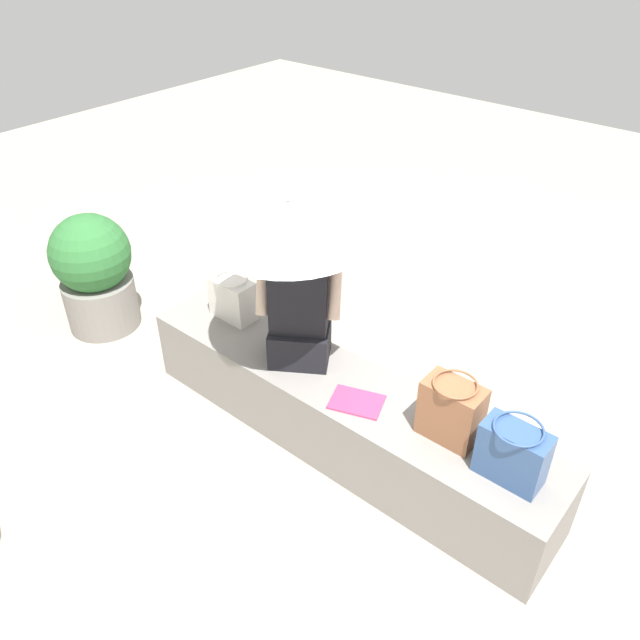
# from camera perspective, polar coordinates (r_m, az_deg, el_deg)

# --- Properties ---
(ground_plane) EXTENTS (14.00, 14.00, 0.00)m
(ground_plane) POSITION_cam_1_polar(r_m,az_deg,el_deg) (3.90, 1.74, -10.92)
(ground_plane) COLOR #9E9384
(stone_bench) EXTENTS (2.65, 0.51, 0.47)m
(stone_bench) POSITION_cam_1_polar(r_m,az_deg,el_deg) (3.73, 1.81, -8.39)
(stone_bench) COLOR gray
(stone_bench) RESTS_ON ground
(person_seated) EXTENTS (0.50, 0.42, 0.90)m
(person_seated) POSITION_cam_1_polar(r_m,az_deg,el_deg) (3.52, -1.90, 1.54)
(person_seated) COLOR black
(person_seated) RESTS_ON stone_bench
(parasol) EXTENTS (0.88, 0.88, 1.03)m
(parasol) POSITION_cam_1_polar(r_m,az_deg,el_deg) (3.26, -2.84, 9.01)
(parasol) COLOR #B7B7BC
(parasol) RESTS_ON stone_bench
(handbag_black) EXTENTS (0.30, 0.22, 0.35)m
(handbag_black) POSITION_cam_1_polar(r_m,az_deg,el_deg) (3.22, 11.72, -7.97)
(handbag_black) COLOR brown
(handbag_black) RESTS_ON stone_bench
(tote_bag_canvas) EXTENTS (0.29, 0.21, 0.29)m
(tote_bag_canvas) POSITION_cam_1_polar(r_m,az_deg,el_deg) (4.05, -7.86, 1.97)
(tote_bag_canvas) COLOR silver
(tote_bag_canvas) RESTS_ON stone_bench
(shoulder_bag_spare) EXTENTS (0.31, 0.23, 0.32)m
(shoulder_bag_spare) POSITION_cam_1_polar(r_m,az_deg,el_deg) (3.11, 16.94, -11.38)
(shoulder_bag_spare) COLOR #335184
(shoulder_bag_spare) RESTS_ON stone_bench
(magazine) EXTENTS (0.33, 0.28, 0.01)m
(magazine) POSITION_cam_1_polar(r_m,az_deg,el_deg) (3.45, 3.31, -7.37)
(magazine) COLOR #D83866
(magazine) RESTS_ON stone_bench
(planter_near) EXTENTS (0.57, 0.57, 0.90)m
(planter_near) POSITION_cam_1_polar(r_m,az_deg,el_deg) (4.88, -19.62, 4.13)
(planter_near) COLOR gray
(planter_near) RESTS_ON ground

